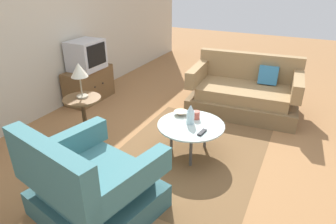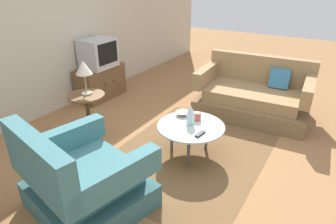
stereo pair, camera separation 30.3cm
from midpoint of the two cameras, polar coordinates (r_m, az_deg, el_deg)
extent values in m
plane|color=olive|center=(3.71, 1.37, -7.22)|extent=(16.00, 16.00, 0.00)
cube|color=#BCB29E|center=(4.70, -27.14, 14.87)|extent=(9.00, 0.12, 2.70)
cube|color=brown|center=(3.63, 1.86, -8.04)|extent=(2.21, 1.67, 0.00)
cube|color=#325C60|center=(2.92, -16.33, -16.06)|extent=(1.11, 1.16, 0.24)
cube|color=#3D7075|center=(2.79, -16.87, -12.81)|extent=(0.91, 0.86, 0.18)
cube|color=#3D7075|center=(2.45, -25.27, -10.56)|extent=(0.35, 0.99, 0.49)
cube|color=#3D7075|center=(2.38, -11.33, -13.29)|extent=(0.93, 0.33, 0.23)
cube|color=#3D7075|center=(2.99, -22.18, -6.17)|extent=(0.93, 0.33, 0.23)
cube|color=brown|center=(4.73, 12.40, 1.41)|extent=(1.04, 1.67, 0.24)
cube|color=#93754C|center=(4.65, 12.64, 3.77)|extent=(0.88, 1.38, 0.18)
cube|color=#93754C|center=(4.92, 13.85, 8.62)|extent=(0.25, 1.62, 0.43)
cube|color=#93754C|center=(4.73, 4.06, 7.56)|extent=(0.94, 0.20, 0.26)
cube|color=#93754C|center=(4.53, 22.10, 4.85)|extent=(0.94, 0.20, 0.26)
cube|color=teal|center=(4.78, 17.15, 6.81)|extent=(0.20, 0.30, 0.30)
cylinder|color=#B2C6C1|center=(3.43, 1.95, -2.58)|extent=(0.79, 0.79, 0.02)
cylinder|color=#4C4742|center=(3.60, -1.78, -4.75)|extent=(0.04, 0.04, 0.38)
cylinder|color=#4C4742|center=(3.32, 1.82, -7.63)|extent=(0.04, 0.04, 0.38)
cylinder|color=#4C4742|center=(3.66, 4.88, -4.25)|extent=(0.04, 0.04, 0.38)
cylinder|color=brown|center=(3.71, -18.62, 2.37)|extent=(0.45, 0.45, 0.02)
cylinder|color=#47311C|center=(3.84, -17.96, -2.04)|extent=(0.05, 0.05, 0.62)
cylinder|color=#47311C|center=(3.98, -17.38, -5.84)|extent=(0.25, 0.25, 0.02)
cube|color=brown|center=(5.21, -16.68, 5.07)|extent=(0.87, 0.40, 0.55)
sphere|color=black|center=(4.99, -15.67, 4.65)|extent=(0.02, 0.02, 0.02)
sphere|color=black|center=(5.14, -14.17, 5.42)|extent=(0.02, 0.02, 0.02)
cube|color=#B7B7BC|center=(5.06, -17.30, 10.48)|extent=(0.54, 0.43, 0.47)
cube|color=black|center=(4.90, -15.41, 10.61)|extent=(0.44, 0.01, 0.34)
cylinder|color=#9E937A|center=(3.72, -18.53, 2.86)|extent=(0.14, 0.14, 0.02)
cylinder|color=#9E937A|center=(3.68, -18.81, 4.70)|extent=(0.02, 0.02, 0.24)
cone|color=beige|center=(3.62, -19.25, 7.66)|extent=(0.20, 0.20, 0.16)
cylinder|color=silver|center=(3.40, 1.82, -1.12)|extent=(0.09, 0.09, 0.16)
cone|color=silver|center=(3.35, 1.85, 0.72)|extent=(0.08, 0.08, 0.08)
cylinder|color=#B74C3D|center=(3.53, 3.04, -0.65)|extent=(0.09, 0.09, 0.10)
torus|color=#B74C3D|center=(3.58, 3.43, -0.26)|extent=(0.07, 0.01, 0.07)
cone|color=tan|center=(3.64, 0.12, -0.23)|extent=(0.17, 0.17, 0.05)
cube|color=black|center=(3.24, 3.95, -4.02)|extent=(0.15, 0.06, 0.02)
camera|label=1|loc=(0.15, -92.57, -1.23)|focal=31.45mm
camera|label=2|loc=(0.15, 87.43, 1.23)|focal=31.45mm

